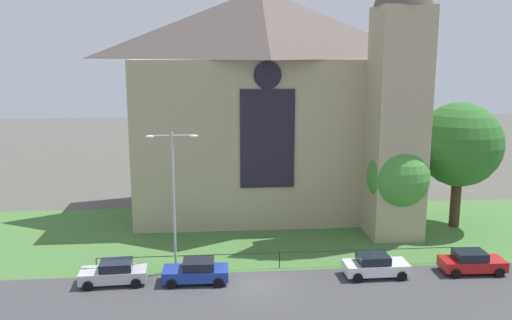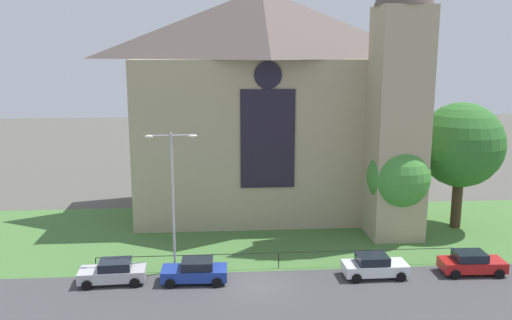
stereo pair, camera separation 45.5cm
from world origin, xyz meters
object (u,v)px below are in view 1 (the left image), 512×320
object	(u,v)px
streetlamp_near	(173,187)
parked_car_red	(472,262)
parked_car_blue	(196,271)
parked_car_white	(375,266)
tree_right_far	(460,145)
parked_car_silver	(114,273)
tree_right_near	(398,177)
church_building	(270,101)

from	to	relation	value
streetlamp_near	parked_car_red	xyz separation A→B (m)	(19.87, -1.80, -5.20)
parked_car_blue	parked_car_white	world-z (taller)	same
tree_right_far	parked_car_silver	world-z (taller)	tree_right_far
parked_car_white	tree_right_near	bearing A→B (deg)	61.41
tree_right_near	streetlamp_near	distance (m)	18.00
parked_car_red	streetlamp_near	bearing A→B (deg)	176.91
parked_car_silver	parked_car_red	distance (m)	23.70
parked_car_white	parked_car_red	distance (m)	6.67
parked_car_white	streetlamp_near	bearing A→B (deg)	171.31
tree_right_far	parked_car_blue	bearing A→B (deg)	-155.90
parked_car_blue	parked_car_white	distance (m)	11.78
tree_right_far	parked_car_blue	xyz separation A→B (m)	(-21.65, -9.69, -6.28)
parked_car_silver	tree_right_far	bearing A→B (deg)	-163.29
tree_right_far	tree_right_near	bearing A→B (deg)	-158.32
tree_right_near	streetlamp_near	xyz separation A→B (m)	(-17.10, -5.52, 0.98)
parked_car_silver	parked_car_red	bearing A→B (deg)	176.76
parked_car_silver	streetlamp_near	bearing A→B (deg)	-160.74
parked_car_silver	parked_car_blue	world-z (taller)	same
parked_car_white	parked_car_blue	bearing A→B (deg)	179.03
tree_right_near	parked_car_blue	distance (m)	17.81
parked_car_silver	parked_car_blue	bearing A→B (deg)	174.57
tree_right_near	parked_car_white	xyz separation A→B (m)	(-3.90, -7.37, -4.22)
tree_right_near	parked_car_white	bearing A→B (deg)	-117.89
tree_right_far	parked_car_white	distance (m)	15.22
tree_right_far	church_building	bearing A→B (deg)	159.52
tree_right_far	parked_car_red	distance (m)	11.98
tree_right_far	parked_car_silver	bearing A→B (deg)	-160.69
church_building	tree_right_far	distance (m)	16.57
parked_car_silver	parked_car_white	xyz separation A→B (m)	(17.03, -0.32, 0.00)
parked_car_blue	parked_car_red	world-z (taller)	same
tree_right_near	parked_car_silver	world-z (taller)	tree_right_near
church_building	parked_car_silver	distance (m)	21.34
church_building	parked_car_red	size ratio (longest dim) A/B	6.10
parked_car_red	parked_car_blue	bearing A→B (deg)	-177.92
tree_right_near	parked_car_red	size ratio (longest dim) A/B	1.75
parked_car_white	parked_car_red	world-z (taller)	same
streetlamp_near	parked_car_white	size ratio (longest dim) A/B	2.26
tree_right_near	parked_car_blue	bearing A→B (deg)	-155.00
parked_car_white	parked_car_silver	bearing A→B (deg)	178.24
parked_car_silver	parked_car_white	distance (m)	17.04
parked_car_silver	parked_car_white	world-z (taller)	same
parked_car_silver	parked_car_blue	xyz separation A→B (m)	(5.25, -0.26, 0.00)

